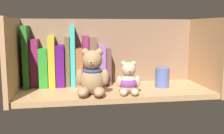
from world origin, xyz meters
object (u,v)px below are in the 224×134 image
(book_7, at_px, (79,66))
(book_10, at_px, (100,65))
(book_3, at_px, (52,61))
(teddy_bear_smaller, at_px, (128,81))
(book_1, at_px, (35,63))
(book_9, at_px, (92,61))
(book_2, at_px, (44,67))
(book_0, at_px, (28,56))
(book_5, at_px, (67,61))
(book_6, at_px, (72,55))
(teddy_bear_larger, at_px, (92,75))
(pillar_candle, at_px, (162,77))
(book_4, at_px, (60,65))
(book_8, at_px, (85,60))
(book_11, at_px, (107,66))

(book_7, height_order, book_10, book_10)
(book_3, relative_size, teddy_bear_smaller, 1.70)
(book_1, distance_m, book_9, 0.23)
(book_1, distance_m, book_2, 0.04)
(book_0, relative_size, book_5, 1.22)
(book_6, relative_size, teddy_bear_larger, 1.49)
(book_5, xyz_separation_m, pillar_candle, (0.38, -0.11, -0.06))
(book_1, bearing_deg, book_7, -0.00)
(book_4, xyz_separation_m, book_8, (0.10, 0.00, 0.02))
(book_0, xyz_separation_m, book_10, (0.30, 0.00, -0.04))
(teddy_bear_larger, height_order, pillar_candle, teddy_bear_larger)
(book_2, bearing_deg, book_0, -180.00)
(book_8, bearing_deg, book_4, 180.00)
(book_4, height_order, book_9, book_9)
(teddy_bear_smaller, bearing_deg, teddy_bear_larger, 177.33)
(book_1, height_order, book_6, book_6)
(book_6, distance_m, book_8, 0.06)
(book_9, relative_size, teddy_bear_larger, 1.21)
(book_0, xyz_separation_m, book_7, (0.21, 0.00, -0.05))
(book_2, xyz_separation_m, book_10, (0.23, 0.00, 0.00))
(teddy_bear_larger, xyz_separation_m, pillar_candle, (0.29, 0.08, -0.03))
(book_8, distance_m, book_10, 0.07)
(book_5, distance_m, book_9, 0.10)
(book_3, height_order, book_7, book_3)
(book_6, bearing_deg, book_10, -0.00)
(book_5, bearing_deg, book_10, 0.00)
(book_1, bearing_deg, book_3, -0.00)
(book_2, height_order, teddy_bear_larger, teddy_bear_larger)
(book_6, height_order, pillar_candle, book_6)
(book_7, height_order, book_9, book_9)
(book_1, bearing_deg, book_2, -0.00)
(book_10, bearing_deg, book_8, 180.00)
(book_11, relative_size, pillar_candle, 1.96)
(book_4, xyz_separation_m, teddy_bear_smaller, (0.25, -0.19, -0.04))
(book_0, bearing_deg, book_8, 0.00)
(book_9, relative_size, book_10, 1.22)
(book_6, relative_size, pillar_candle, 3.17)
(book_8, bearing_deg, book_2, 180.00)
(book_0, height_order, teddy_bear_smaller, book_0)
(book_6, relative_size, book_7, 1.60)
(book_1, height_order, book_4, book_1)
(book_2, bearing_deg, teddy_bear_smaller, -31.34)
(book_1, xyz_separation_m, book_5, (0.13, -0.00, 0.00))
(book_4, height_order, book_6, book_6)
(book_5, bearing_deg, teddy_bear_smaller, -41.06)
(book_0, bearing_deg, book_9, 0.00)
(book_6, bearing_deg, book_11, -0.00)
(book_4, xyz_separation_m, book_5, (0.03, 0.00, 0.02))
(teddy_bear_larger, bearing_deg, book_8, 93.89)
(book_9, bearing_deg, teddy_bear_larger, -95.00)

